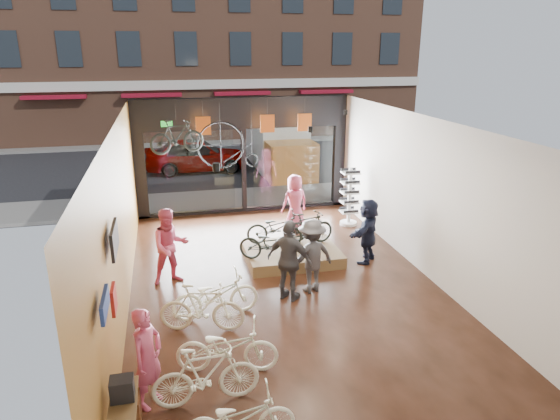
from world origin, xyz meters
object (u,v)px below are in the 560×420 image
object	(u,v)px
floor_bike_4	(216,295)
penny_farthing	(231,146)
floor_bike_3	(202,308)
hung_bike	(177,137)
display_bike_left	(272,244)
customer_3	(312,256)
customer_1	(170,246)
customer_4	(295,202)
floor_bike_1	(206,375)
street_car	(196,155)
display_bike_mid	(308,229)
customer_0	(148,358)
customer_2	(290,261)
display_platform	(292,254)
display_bike_right	(277,227)
customer_5	(368,231)
sunglasses_rack	(349,197)
floor_bike_2	(227,348)
box_truck	(281,146)
floor_bike_0	(239,419)

from	to	relation	value
floor_bike_4	penny_farthing	size ratio (longest dim) A/B	1.02
floor_bike_3	hung_bike	distance (m)	6.01
display_bike_left	customer_3	distance (m)	1.33
display_bike_left	customer_1	xyz separation A→B (m)	(-2.42, 0.01, 0.17)
customer_3	customer_4	size ratio (longest dim) A/B	1.01
floor_bike_1	floor_bike_4	size ratio (longest dim) A/B	0.94
street_car	display_bike_mid	size ratio (longest dim) A/B	2.92
customer_0	penny_farthing	bearing A→B (deg)	18.24
floor_bike_3	customer_0	bearing A→B (deg)	167.83
penny_farthing	customer_2	bearing A→B (deg)	-83.76
display_bike_mid	penny_farthing	world-z (taller)	penny_farthing
customer_1	display_bike_mid	bearing A→B (deg)	-1.06
display_platform	display_bike_right	bearing A→B (deg)	117.17
display_bike_left	hung_bike	size ratio (longest dim) A/B	1.07
display_bike_mid	customer_1	size ratio (longest dim) A/B	0.84
floor_bike_1	customer_5	distance (m)	6.44
customer_0	display_bike_left	bearing A→B (deg)	1.15
floor_bike_1	penny_farthing	world-z (taller)	penny_farthing
floor_bike_3	customer_5	world-z (taller)	customer_5
street_car	floor_bike_1	xyz separation A→B (m)	(-0.96, -15.43, -0.26)
hung_bike	customer_3	bearing A→B (deg)	-166.80
floor_bike_4	display_platform	size ratio (longest dim) A/B	0.75
display_bike_right	customer_0	world-z (taller)	customer_0
display_bike_mid	customer_2	bearing A→B (deg)	138.50
street_car	floor_bike_4	bearing A→B (deg)	177.62
sunglasses_rack	hung_bike	xyz separation A→B (m)	(-5.10, 0.34, 2.03)
floor_bike_2	customer_2	distance (m)	2.85
customer_5	box_truck	bearing A→B (deg)	-139.87
customer_3	penny_farthing	xyz separation A→B (m)	(-1.13, 4.76, 1.64)
floor_bike_1	display_bike_left	distance (m)	4.87
floor_bike_3	floor_bike_4	distance (m)	0.60
customer_4	hung_bike	xyz separation A→B (m)	(-3.36, 0.34, 2.07)
floor_bike_3	sunglasses_rack	world-z (taller)	sunglasses_rack
floor_bike_3	customer_5	size ratio (longest dim) A/B	0.99
floor_bike_3	display_bike_left	size ratio (longest dim) A/B	0.99
floor_bike_0	penny_farthing	world-z (taller)	penny_farthing
box_truck	display_bike_right	xyz separation A→B (m)	(-2.17, -8.84, -0.47)
box_truck	floor_bike_1	size ratio (longest dim) A/B	3.64
customer_3	customer_5	bearing A→B (deg)	-161.84
street_car	customer_5	world-z (taller)	customer_5
display_platform	display_bike_mid	size ratio (longest dim) A/B	1.56
floor_bike_2	penny_farthing	distance (m)	7.66
floor_bike_2	customer_2	size ratio (longest dim) A/B	0.95
customer_5	floor_bike_2	bearing A→B (deg)	-7.00
display_bike_mid	hung_bike	world-z (taller)	hung_bike
street_car	floor_bike_0	size ratio (longest dim) A/B	2.84
floor_bike_3	sunglasses_rack	size ratio (longest dim) A/B	0.93
box_truck	customer_2	bearing A→B (deg)	-102.29
customer_3	penny_farthing	size ratio (longest dim) A/B	0.98
floor_bike_2	customer_3	size ratio (longest dim) A/B	1.02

